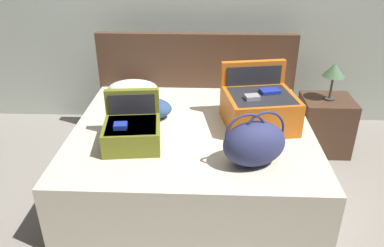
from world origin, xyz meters
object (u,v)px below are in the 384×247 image
object	(u,v)px
duffel_bag	(254,143)
pillow_near_headboard	(147,108)
nightstand	(324,125)
hard_case_medium	(132,130)
table_lamp	(334,71)
hard_case_large	(259,107)
pillow_center_head	(133,89)
bed	(193,155)

from	to	relation	value
duffel_bag	pillow_near_headboard	xyz separation A→B (m)	(-0.78, 0.65, -0.07)
nightstand	hard_case_medium	bearing A→B (deg)	-152.94
hard_case_medium	table_lamp	distance (m)	1.81
hard_case_large	duffel_bag	xyz separation A→B (m)	(-0.10, -0.56, 0.00)
hard_case_large	hard_case_medium	distance (m)	0.97
duffel_bag	table_lamp	size ratio (longest dim) A/B	1.43
nightstand	pillow_center_head	bearing A→B (deg)	179.20
hard_case_large	bed	bearing A→B (deg)	178.55
hard_case_medium	pillow_near_headboard	size ratio (longest dim) A/B	1.07
table_lamp	duffel_bag	bearing A→B (deg)	-126.73
bed	table_lamp	xyz separation A→B (m)	(1.19, 0.57, 0.52)
bed	hard_case_medium	world-z (taller)	hard_case_medium
bed	table_lamp	bearing A→B (deg)	25.50
hard_case_large	nightstand	size ratio (longest dim) A/B	1.15
hard_case_medium	pillow_center_head	world-z (taller)	hard_case_medium
hard_case_medium	hard_case_large	bearing A→B (deg)	13.13
hard_case_large	nightstand	xyz separation A→B (m)	(0.68, 0.49, -0.40)
bed	table_lamp	size ratio (longest dim) A/B	5.48
hard_case_medium	pillow_near_headboard	bearing A→B (deg)	78.53
bed	hard_case_large	bearing A→B (deg)	8.68
pillow_center_head	bed	bearing A→B (deg)	-46.37
hard_case_large	pillow_near_headboard	distance (m)	0.89
hard_case_medium	pillow_center_head	size ratio (longest dim) A/B	0.98
table_lamp	hard_case_large	bearing A→B (deg)	-144.40
hard_case_large	pillow_near_headboard	world-z (taller)	hard_case_large
duffel_bag	pillow_near_headboard	bearing A→B (deg)	140.25
hard_case_large	hard_case_medium	world-z (taller)	hard_case_large
hard_case_medium	nightstand	world-z (taller)	hard_case_medium
hard_case_medium	duffel_bag	size ratio (longest dim) A/B	0.92
bed	hard_case_large	distance (m)	0.65
duffel_bag	nightstand	bearing A→B (deg)	53.27
pillow_near_headboard	nightstand	xyz separation A→B (m)	(1.56, 0.39, -0.32)
table_lamp	pillow_near_headboard	bearing A→B (deg)	-165.92
bed	nightstand	xyz separation A→B (m)	(1.19, 0.57, 0.01)
hard_case_medium	duffel_bag	bearing A→B (deg)	-22.03
pillow_center_head	hard_case_medium	bearing A→B (deg)	-79.88
nightstand	bed	bearing A→B (deg)	-154.50
bed	pillow_center_head	bearing A→B (deg)	133.63
pillow_center_head	table_lamp	world-z (taller)	table_lamp
duffel_bag	nightstand	world-z (taller)	duffel_bag
hard_case_large	nightstand	world-z (taller)	hard_case_large
bed	duffel_bag	bearing A→B (deg)	-49.53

